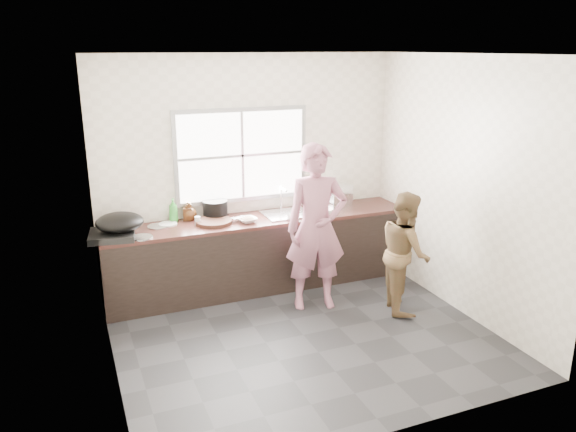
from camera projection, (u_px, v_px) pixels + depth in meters
name	position (u px, v px, depth m)	size (l,w,h in m)	color
floor	(303.00, 335.00, 5.61)	(3.60, 3.20, 0.01)	#29292B
ceiling	(306.00, 53.00, 4.82)	(3.60, 3.20, 0.01)	silver
wall_back	(250.00, 171.00, 6.64)	(3.60, 0.01, 2.70)	silver
wall_left	(102.00, 228.00, 4.56)	(0.01, 3.20, 2.70)	beige
wall_right	(462.00, 187.00, 5.87)	(0.01, 3.20, 2.70)	silver
wall_front	(400.00, 264.00, 3.79)	(3.60, 0.01, 2.70)	silver
cabinet	(260.00, 254.00, 6.63)	(3.60, 0.62, 0.82)	black
countertop	(259.00, 219.00, 6.50)	(3.60, 0.64, 0.04)	#3A1D17
sink	(287.00, 214.00, 6.62)	(0.55, 0.45, 0.02)	silver
faucet	(281.00, 198.00, 6.76)	(0.02, 0.02, 0.30)	silver
window_frame	(242.00, 155.00, 6.53)	(1.60, 0.05, 1.10)	#9EA0A5
window_glazing	(242.00, 156.00, 6.51)	(1.50, 0.01, 1.00)	white
woman	(316.00, 233.00, 6.02)	(0.62, 0.41, 1.69)	#AD677C
person_side	(405.00, 252.00, 6.00)	(0.64, 0.50, 1.32)	brown
cutting_board	(214.00, 222.00, 6.28)	(0.41, 0.41, 0.04)	#341D14
cleaver	(239.00, 217.00, 6.37)	(0.17, 0.09, 0.01)	silver
bowl_mince	(247.00, 220.00, 6.33)	(0.21, 0.21, 0.05)	white
bowl_crabs	(322.00, 212.00, 6.59)	(0.21, 0.21, 0.07)	white
bowl_held	(293.00, 217.00, 6.43)	(0.18, 0.18, 0.06)	silver
black_pot	(215.00, 209.00, 6.48)	(0.28, 0.28, 0.20)	black
plate_food	(168.00, 224.00, 6.24)	(0.21, 0.21, 0.02)	white
bottle_green	(173.00, 210.00, 6.32)	(0.10, 0.10, 0.27)	green
bottle_brown_tall	(188.00, 211.00, 6.39)	(0.09, 0.09, 0.20)	#3F230F
bottle_brown_short	(190.00, 212.00, 6.40)	(0.14, 0.14, 0.19)	#4F2C13
glass_jar	(198.00, 221.00, 6.24)	(0.06, 0.06, 0.09)	white
burner	(112.00, 235.00, 5.80)	(0.45, 0.45, 0.07)	black
wok	(120.00, 222.00, 5.83)	(0.49, 0.49, 0.19)	black
dish_rack	(336.00, 196.00, 6.92)	(0.36, 0.25, 0.27)	silver
pot_lid_left	(142.00, 237.00, 5.82)	(0.23, 0.23, 0.01)	#B7BABF
pot_lid_right	(158.00, 226.00, 6.18)	(0.24, 0.24, 0.01)	#B9BAC1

